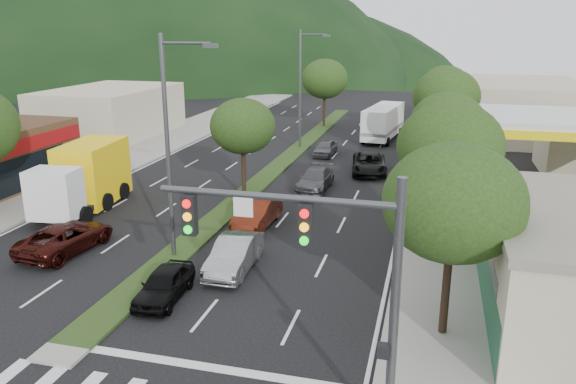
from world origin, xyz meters
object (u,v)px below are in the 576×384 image
(car_queue_e, at_px, (325,148))
(tree_r_d, at_px, (446,97))
(tree_r_e, at_px, (445,87))
(streetlight_mid, at_px, (302,84))
(tree_r_a, at_px, (454,203))
(car_queue_b, at_px, (315,179))
(car_queue_d, at_px, (369,164))
(traffic_signal, at_px, (331,267))
(tree_r_c, at_px, (447,124))
(box_truck, at_px, (86,179))
(tree_med_near, at_px, (243,126))
(tree_r_b, at_px, (450,146))
(motorhome, at_px, (383,122))
(suv_maroon, at_px, (66,237))
(sedan_silver, at_px, (234,255))
(car_queue_a, at_px, (164,284))
(car_queue_c, at_px, (257,213))
(tree_med_far, at_px, (325,79))
(streetlight_near, at_px, (171,138))

(car_queue_e, bearing_deg, tree_r_d, -1.67)
(tree_r_e, xyz_separation_m, streetlight_mid, (-11.79, -7.00, 0.69))
(tree_r_a, bearing_deg, tree_r_e, 90.00)
(car_queue_b, xyz_separation_m, car_queue_d, (2.93, 5.00, 0.05))
(car_queue_b, bearing_deg, traffic_signal, -75.73)
(tree_r_a, relative_size, tree_r_c, 1.02)
(streetlight_mid, bearing_deg, box_truck, -113.14)
(tree_r_e, xyz_separation_m, tree_med_near, (-12.00, -22.00, -0.46))
(tree_r_b, height_order, car_queue_d, tree_r_b)
(tree_r_b, xyz_separation_m, tree_med_near, (-12.00, 6.00, -0.61))
(tree_med_near, bearing_deg, motorhome, 72.16)
(suv_maroon, height_order, motorhome, motorhome)
(sedan_silver, bearing_deg, car_queue_a, -119.36)
(suv_maroon, relative_size, motorhome, 0.60)
(tree_r_a, height_order, tree_r_d, tree_r_d)
(traffic_signal, bearing_deg, tree_r_c, 82.15)
(car_queue_b, bearing_deg, box_truck, -147.95)
(tree_r_e, relative_size, tree_med_near, 1.11)
(tree_med_near, distance_m, car_queue_b, 6.09)
(car_queue_c, height_order, car_queue_d, car_queue_c)
(car_queue_e, bearing_deg, tree_med_far, 103.96)
(tree_med_near, distance_m, motorhome, 21.95)
(tree_med_near, height_order, car_queue_d, tree_med_near)
(tree_r_d, xyz_separation_m, box_truck, (-20.13, -16.51, -3.43))
(tree_r_c, bearing_deg, tree_med_near, -170.54)
(tree_r_d, distance_m, streetlight_near, 24.97)
(streetlight_near, relative_size, streetlight_mid, 1.00)
(car_queue_c, bearing_deg, car_queue_a, -94.48)
(streetlight_near, height_order, car_queue_b, streetlight_near)
(traffic_signal, height_order, car_queue_c, traffic_signal)
(car_queue_b, xyz_separation_m, car_queue_c, (-1.53, -7.71, 0.07))
(car_queue_b, height_order, box_truck, box_truck)
(tree_r_c, xyz_separation_m, tree_med_far, (-12.00, 24.00, 0.26))
(tree_r_a, bearing_deg, tree_r_c, 90.00)
(tree_r_c, bearing_deg, streetlight_near, -134.51)
(streetlight_near, height_order, streetlight_mid, same)
(car_queue_d, xyz_separation_m, motorhome, (-0.25, 13.08, 0.94))
(box_truck, bearing_deg, streetlight_near, 140.58)
(streetlight_mid, relative_size, car_queue_e, 2.69)
(streetlight_mid, relative_size, suv_maroon, 2.00)
(sedan_silver, distance_m, car_queue_c, 5.67)
(box_truck, bearing_deg, tree_r_e, -133.24)
(box_truck, bearing_deg, suv_maroon, 109.29)
(sedan_silver, height_order, car_queue_d, sedan_silver)
(car_queue_a, bearing_deg, streetlight_mid, 89.08)
(tree_r_d, height_order, car_queue_d, tree_r_d)
(tree_r_c, bearing_deg, tree_r_d, 90.00)
(streetlight_mid, bearing_deg, tree_r_d, -14.27)
(tree_r_c, bearing_deg, car_queue_d, 131.94)
(traffic_signal, relative_size, tree_r_b, 1.01)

